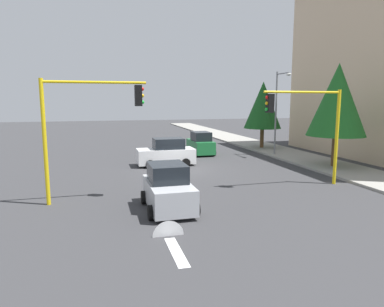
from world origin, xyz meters
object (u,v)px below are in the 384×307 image
tree_roadside_near (337,100)px  car_silver (168,189)px  traffic_signal_near_right (87,116)px  car_green (201,144)px  traffic_signal_near_left (308,118)px  tree_roadside_mid (263,105)px  street_lamp_curbside (278,104)px  car_white (166,153)px

tree_roadside_near → car_silver: size_ratio=1.98×
traffic_signal_near_right → car_green: traffic_signal_near_right is taller
traffic_signal_near_left → car_green: (-12.28, -2.33, -2.83)m
tree_roadside_mid → car_silver: 20.56m
traffic_signal_near_right → street_lamp_curbside: size_ratio=0.80×
traffic_signal_near_left → car_green: 12.81m
car_white → traffic_signal_near_left: bearing=37.7°
tree_roadside_mid → car_green: tree_roadside_mid is taller
traffic_signal_near_right → tree_roadside_near: (-4.00, 16.19, 0.71)m
car_green → street_lamp_curbside: bearing=65.7°
traffic_signal_near_left → tree_roadside_near: bearing=129.4°
street_lamp_curbside → car_green: size_ratio=1.94×
tree_roadside_near → car_silver: 14.75m
street_lamp_curbside → car_white: (1.61, -9.75, -3.45)m
tree_roadside_mid → car_green: bearing=-75.6°
traffic_signal_near_right → car_green: size_ratio=1.55×
car_silver → traffic_signal_near_right: bearing=-122.1°
tree_roadside_mid → car_green: 7.67m
traffic_signal_near_left → tree_roadside_mid: size_ratio=0.82×
tree_roadside_near → car_silver: (6.05, -12.91, -3.78)m
car_white → car_green: (-4.28, 3.85, -0.00)m
street_lamp_curbside → car_green: 7.34m
street_lamp_curbside → car_green: street_lamp_curbside is taller
street_lamp_curbside → car_green: (-2.67, -5.90, -3.45)m
street_lamp_curbside → tree_roadside_near: 5.77m
traffic_signal_near_left → street_lamp_curbside: street_lamp_curbside is taller
traffic_signal_near_left → tree_roadside_mid: 14.67m
car_silver → car_white: size_ratio=0.88×
traffic_signal_near_right → tree_roadside_mid: tree_roadside_mid is taller
traffic_signal_near_right → tree_roadside_near: bearing=103.9°
street_lamp_curbside → tree_roadside_mid: size_ratio=1.09×
traffic_signal_near_left → car_white: 10.49m
tree_roadside_mid → car_green: size_ratio=1.78×
traffic_signal_near_right → tree_roadside_mid: (-14.00, 15.69, 0.23)m
car_silver → tree_roadside_near: bearing=115.1°
tree_roadside_near → car_white: tree_roadside_near is taller
car_silver → tree_roadside_mid: bearing=142.3°
tree_roadside_mid → car_silver: (16.05, -12.41, -3.30)m
tree_roadside_mid → car_silver: bearing=-37.7°
car_silver → car_white: bearing=169.5°
car_silver → car_green: bearing=158.3°
street_lamp_curbside → tree_roadside_mid: (-4.39, 0.80, -0.15)m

